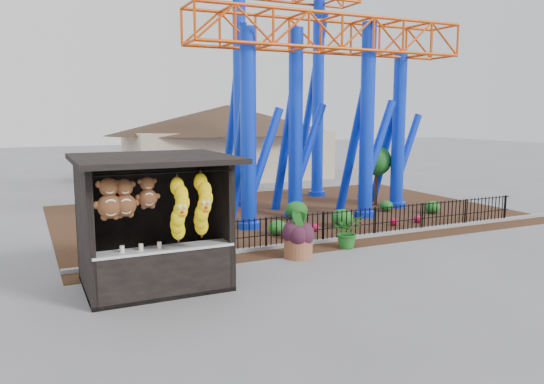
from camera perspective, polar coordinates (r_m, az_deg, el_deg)
name	(u,v)px	position (r m, az deg, el deg)	size (l,w,h in m)	color
ground	(288,281)	(13.17, 1.72, -9.60)	(120.00, 120.00, 0.00)	slate
mulch_bed	(286,213)	(21.84, 1.51, -2.29)	(18.00, 12.00, 0.02)	#331E11
curb	(355,237)	(17.62, 8.91, -4.84)	(18.00, 0.18, 0.12)	gray
prize_booth	(154,224)	(12.57, -12.62, -3.39)	(3.50, 3.40, 3.12)	black
picket_fence	(378,222)	(18.04, 11.31, -3.16)	(12.20, 0.06, 1.00)	black
roller_coaster	(308,55)	(22.31, 3.95, 14.52)	(11.00, 6.37, 10.82)	#0D33E7
terracotta_planter	(298,247)	(15.21, 2.84, -5.97)	(0.82, 0.82, 0.59)	#975837
planter_foliage	(298,226)	(15.07, 2.85, -3.71)	(0.70, 0.70, 0.64)	#331423
potted_plant	(347,231)	(16.38, 8.09, -4.22)	(0.92, 0.79, 1.02)	#2F601C
landscaping	(337,214)	(20.18, 6.99, -2.38)	(8.09, 3.23, 0.70)	#1A5A1B
pavilion	(228,130)	(33.28, -4.79, 6.68)	(15.00, 15.00, 4.80)	#BFAD8C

